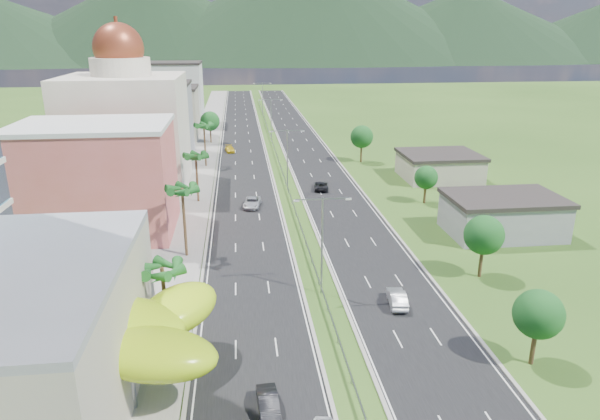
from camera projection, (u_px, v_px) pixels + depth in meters
name	position (u px, v px, depth m)	size (l,w,h in m)	color
ground	(338.00, 343.00, 49.10)	(500.00, 500.00, 0.00)	#2D5119
road_left	(243.00, 146.00, 133.03)	(11.00, 260.00, 0.04)	black
road_right	(302.00, 145.00, 134.66)	(11.00, 260.00, 0.04)	black
sidewalk_left	(204.00, 147.00, 131.99)	(7.00, 260.00, 0.12)	gray
median_guardrail	(278.00, 159.00, 116.70)	(0.10, 216.06, 0.76)	gray
streetlight_median_b	(322.00, 236.00, 56.37)	(6.04, 0.25, 11.00)	gray
streetlight_median_c	(287.00, 154.00, 94.04)	(6.04, 0.25, 11.00)	gray
streetlight_median_d	(271.00, 115.00, 136.42)	(6.04, 0.25, 11.00)	gray
streetlight_median_e	(263.00, 95.00, 178.80)	(6.04, 0.25, 11.00)	gray
lime_canopy	(96.00, 332.00, 41.57)	(18.00, 15.00, 7.40)	#B2DD15
pink_shophouse	(98.00, 181.00, 73.80)	(20.00, 15.00, 15.00)	#CD5B54
domed_building	(127.00, 126.00, 94.24)	(20.00, 20.00, 28.70)	beige
midrise_grey	(154.00, 122.00, 118.96)	(16.00, 15.00, 16.00)	gray
midrise_beige	(167.00, 114.00, 140.16)	(16.00, 15.00, 13.00)	#AFA790
midrise_white	(175.00, 95.00, 161.02)	(16.00, 15.00, 18.00)	silver
shed_near	(502.00, 217.00, 74.89)	(15.00, 10.00, 5.00)	gray
shed_far	(439.00, 167.00, 103.45)	(14.00, 12.00, 4.40)	#AFA790
palm_tree_b	(162.00, 272.00, 47.05)	(3.60, 3.60, 8.10)	#47301C
palm_tree_c	(182.00, 192.00, 65.43)	(3.60, 3.60, 9.60)	#47301C
palm_tree_d	(196.00, 158.00, 87.39)	(3.60, 3.60, 8.60)	#47301C
palm_tree_e	(204.00, 127.00, 110.69)	(3.60, 3.60, 9.40)	#47301C
leafy_tree_lfar	(210.00, 121.00, 135.11)	(4.90, 4.90, 8.05)	#47301C
leafy_tree_ra	(538.00, 314.00, 44.61)	(4.20, 4.20, 6.90)	#47301C
leafy_tree_rb	(484.00, 235.00, 60.81)	(4.55, 4.55, 7.47)	#47301C
leafy_tree_rc	(426.00, 178.00, 87.77)	(3.85, 3.85, 6.33)	#47301C
leafy_tree_rd	(362.00, 137.00, 115.20)	(4.90, 4.90, 8.05)	#47301C
mountain_ridge	(313.00, 63.00, 479.41)	(860.00, 140.00, 90.00)	black
car_dark_left	(268.00, 404.00, 39.94)	(1.51, 4.34, 1.43)	black
car_silver_mid_left	(252.00, 202.00, 86.78)	(2.51, 5.44, 1.51)	#A6A8AE
car_yellow_far_left	(230.00, 149.00, 126.30)	(1.93, 4.74, 1.38)	gold
car_silver_right	(397.00, 298.00, 55.70)	(1.66, 4.76, 1.57)	#ADAEB5
car_dark_far_right	(321.00, 186.00, 96.37)	(2.36, 5.13, 1.42)	black
motorcycle	(211.00, 296.00, 56.61)	(0.53, 1.74, 1.11)	black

